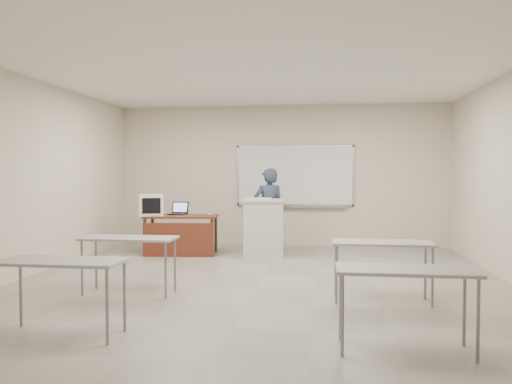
# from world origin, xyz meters

# --- Properties ---
(floor) EXTENTS (7.00, 8.00, 0.01)m
(floor) POSITION_xyz_m (0.00, 0.00, -0.01)
(floor) COLOR gray
(floor) RESTS_ON ground
(whiteboard) EXTENTS (2.48, 0.10, 1.31)m
(whiteboard) POSITION_xyz_m (0.30, 3.97, 1.48)
(whiteboard) COLOR white
(whiteboard) RESTS_ON floor
(student_desks) EXTENTS (4.40, 2.20, 0.73)m
(student_desks) POSITION_xyz_m (-0.00, -1.35, 0.67)
(student_desks) COLOR #A9A9A4
(student_desks) RESTS_ON floor
(instructor_desk) EXTENTS (1.38, 0.69, 0.75)m
(instructor_desk) POSITION_xyz_m (-1.80, 2.49, 0.54)
(instructor_desk) COLOR #5D271A
(instructor_desk) RESTS_ON floor
(podium) EXTENTS (0.76, 0.55, 1.07)m
(podium) POSITION_xyz_m (-0.20, 2.50, 0.54)
(podium) COLOR #BABAB0
(podium) RESTS_ON floor
(crt_monitor) EXTENTS (0.44, 0.49, 0.42)m
(crt_monitor) POSITION_xyz_m (-2.35, 2.48, 0.95)
(crt_monitor) COLOR beige
(crt_monitor) RESTS_ON instructor_desk
(laptop) EXTENTS (0.33, 0.31, 0.24)m
(laptop) POSITION_xyz_m (-1.90, 2.76, 0.81)
(laptop) COLOR black
(laptop) RESTS_ON instructor_desk
(mouse) EXTENTS (0.10, 0.08, 0.04)m
(mouse) POSITION_xyz_m (-1.25, 2.65, 0.77)
(mouse) COLOR #A3A5AB
(mouse) RESTS_ON instructor_desk
(keyboard) EXTENTS (0.43, 0.15, 0.02)m
(keyboard) POSITION_xyz_m (-0.28, 2.58, 1.08)
(keyboard) COLOR beige
(keyboard) RESTS_ON podium
(presenter) EXTENTS (0.70, 0.58, 1.65)m
(presenter) POSITION_xyz_m (-0.16, 3.06, 0.83)
(presenter) COLOR black
(presenter) RESTS_ON floor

